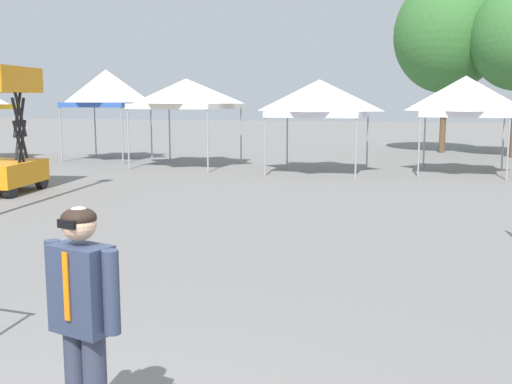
% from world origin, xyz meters
% --- Properties ---
extents(canopy_tent_right_of_center, '(2.93, 2.93, 3.73)m').
position_xyz_m(canopy_tent_right_of_center, '(-11.02, 19.66, 2.96)').
color(canopy_tent_right_of_center, '#9E9EA3').
rests_on(canopy_tent_right_of_center, ground).
extents(canopy_tent_behind_center, '(3.49, 3.49, 3.28)m').
position_xyz_m(canopy_tent_behind_center, '(-6.82, 18.19, 2.72)').
color(canopy_tent_behind_center, '#9E9EA3').
rests_on(canopy_tent_behind_center, ground).
extents(canopy_tent_left_of_center, '(3.16, 3.16, 3.18)m').
position_xyz_m(canopy_tent_left_of_center, '(-1.72, 17.71, 2.55)').
color(canopy_tent_left_of_center, '#9E9EA3').
rests_on(canopy_tent_left_of_center, ground).
extents(canopy_tent_center, '(2.94, 2.94, 3.29)m').
position_xyz_m(canopy_tent_center, '(3.04, 18.79, 2.61)').
color(canopy_tent_center, '#9E9EA3').
rests_on(canopy_tent_center, ground).
extents(scissor_lift, '(1.76, 2.50, 3.35)m').
position_xyz_m(scissor_lift, '(-8.93, 10.66, 1.06)').
color(scissor_lift, black).
rests_on(scissor_lift, ground).
extents(person_foreground, '(0.63, 0.34, 1.78)m').
position_xyz_m(person_foreground, '(-0.07, 0.46, 1.03)').
color(person_foreground, '#33384C').
rests_on(person_foreground, ground).
extents(tree_behind_tents_right, '(4.88, 4.88, 8.17)m').
position_xyz_m(tree_behind_tents_right, '(2.44, 27.34, 5.48)').
color(tree_behind_tents_right, brown).
rests_on(tree_behind_tents_right, ground).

